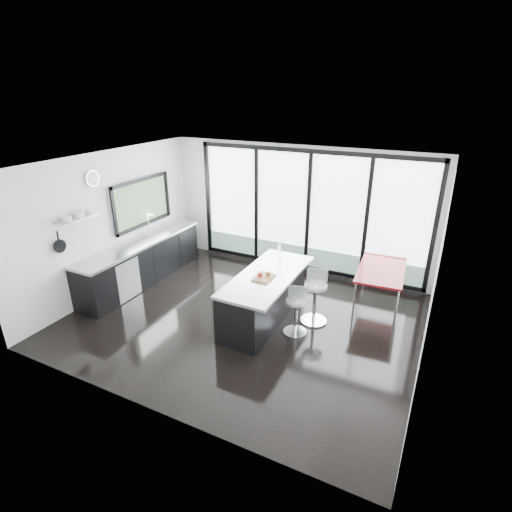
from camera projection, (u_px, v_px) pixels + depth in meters
The scene contains 11 objects.
floor at pixel (244, 319), 7.28m from camera, with size 6.00×5.00×0.00m, color black.
ceiling at pixel (242, 164), 6.18m from camera, with size 6.00×5.00×0.00m, color white.
wall_back at pixel (307, 217), 8.71m from camera, with size 6.00×0.09×2.80m.
wall_front at pixel (142, 319), 4.68m from camera, with size 6.00×0.00×2.80m, color silver.
wall_left at pixel (120, 212), 8.11m from camera, with size 0.26×5.00×2.80m.
wall_right at pixel (434, 284), 5.51m from camera, with size 0.00×5.00×2.80m, color silver.
counter_cabinets at pixel (142, 261), 8.52m from camera, with size 0.69×3.24×1.36m.
island at pixel (264, 296), 7.12m from camera, with size 0.93×2.21×1.17m.
bar_stool_near at pixel (296, 317), 6.75m from camera, with size 0.40×0.40×0.64m, color silver.
bar_stool_far at pixel (315, 303), 7.06m from camera, with size 0.47×0.47×0.75m, color silver.
red_table at pixel (379, 287), 7.59m from camera, with size 0.82×1.44×0.77m, color maroon.
Camera 1 is at (2.98, -5.50, 3.91)m, focal length 28.00 mm.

